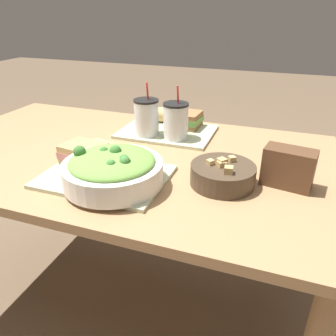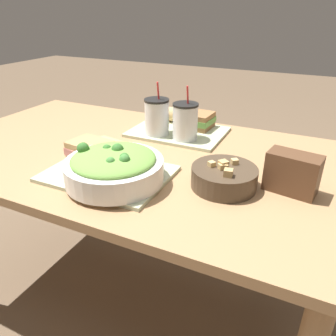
# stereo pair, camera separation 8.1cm
# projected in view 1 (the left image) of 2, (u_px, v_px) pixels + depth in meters

# --- Properties ---
(ground_plane) EXTENTS (12.00, 12.00, 0.00)m
(ground_plane) POSITION_uv_depth(u_px,v_px,m) (131.00, 296.00, 1.50)
(ground_plane) COLOR brown
(dining_table) EXTENTS (1.48, 0.86, 0.72)m
(dining_table) POSITION_uv_depth(u_px,v_px,m) (122.00, 174.00, 1.22)
(dining_table) COLOR #A37A51
(dining_table) RESTS_ON ground_plane
(tray_near) EXTENTS (0.37, 0.27, 0.01)m
(tray_near) POSITION_uv_depth(u_px,v_px,m) (105.00, 177.00, 1.00)
(tray_near) COLOR #B2BC99
(tray_near) RESTS_ON dining_table
(tray_far) EXTENTS (0.37, 0.27, 0.01)m
(tray_far) POSITION_uv_depth(u_px,v_px,m) (167.00, 132.00, 1.35)
(tray_far) COLOR #B2BC99
(tray_far) RESTS_ON dining_table
(salad_bowl) EXTENTS (0.29, 0.29, 0.11)m
(salad_bowl) POSITION_uv_depth(u_px,v_px,m) (113.00, 169.00, 0.93)
(salad_bowl) COLOR white
(salad_bowl) RESTS_ON tray_near
(soup_bowl) EXTENTS (0.19, 0.19, 0.08)m
(soup_bowl) POSITION_uv_depth(u_px,v_px,m) (223.00, 174.00, 0.95)
(soup_bowl) COLOR #473828
(soup_bowl) RESTS_ON dining_table
(sandwich_near) EXTENTS (0.15, 0.12, 0.06)m
(sandwich_near) POSITION_uv_depth(u_px,v_px,m) (84.00, 154.00, 1.05)
(sandwich_near) COLOR tan
(sandwich_near) RESTS_ON tray_near
(baguette_near) EXTENTS (0.17, 0.09, 0.06)m
(baguette_near) POSITION_uv_depth(u_px,v_px,m) (114.00, 152.00, 1.07)
(baguette_near) COLOR tan
(baguette_near) RESTS_ON tray_near
(sandwich_far) EXTENTS (0.14, 0.12, 0.06)m
(sandwich_far) POSITION_uv_depth(u_px,v_px,m) (185.00, 119.00, 1.37)
(sandwich_far) COLOR olive
(sandwich_far) RESTS_ON tray_far
(baguette_far) EXTENTS (0.12, 0.07, 0.06)m
(baguette_far) POSITION_uv_depth(u_px,v_px,m) (163.00, 115.00, 1.43)
(baguette_far) COLOR tan
(baguette_far) RESTS_ON tray_far
(drink_cup_dark) EXTENTS (0.10, 0.10, 0.21)m
(drink_cup_dark) POSITION_uv_depth(u_px,v_px,m) (147.00, 118.00, 1.27)
(drink_cup_dark) COLOR silver
(drink_cup_dark) RESTS_ON tray_far
(drink_cup_red) EXTENTS (0.10, 0.10, 0.20)m
(drink_cup_red) POSITION_uv_depth(u_px,v_px,m) (176.00, 122.00, 1.24)
(drink_cup_red) COLOR silver
(drink_cup_red) RESTS_ON tray_far
(chip_bag) EXTENTS (0.15, 0.10, 0.11)m
(chip_bag) POSITION_uv_depth(u_px,v_px,m) (288.00, 168.00, 0.94)
(chip_bag) COLOR brown
(chip_bag) RESTS_ON dining_table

